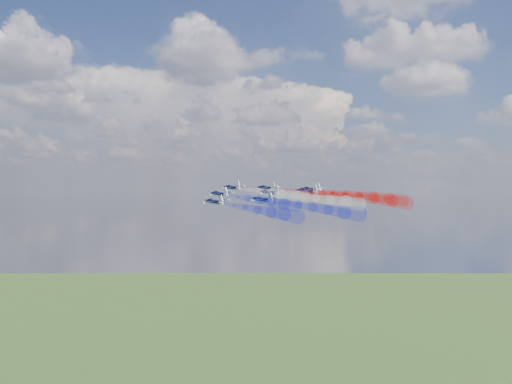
# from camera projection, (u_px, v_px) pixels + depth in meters

# --- Properties ---
(jet_lead) EXTENTS (13.78, 14.17, 4.47)m
(jet_lead) POSITION_uv_depth(u_px,v_px,m) (232.00, 188.00, 191.65)
(jet_lead) COLOR black
(trail_lead) EXTENTS (25.52, 28.46, 6.52)m
(trail_lead) POSITION_uv_depth(u_px,v_px,m) (270.00, 193.00, 173.56)
(trail_lead) COLOR white
(jet_inner_left) EXTENTS (13.78, 14.17, 4.47)m
(jet_inner_left) POSITION_uv_depth(u_px,v_px,m) (220.00, 194.00, 178.32)
(jet_inner_left) COLOR black
(trail_inner_left) EXTENTS (25.52, 28.46, 6.52)m
(trail_inner_left) POSITION_uv_depth(u_px,v_px,m) (259.00, 200.00, 160.23)
(trail_inner_left) COLOR #1927DB
(jet_inner_right) EXTENTS (13.78, 14.17, 4.47)m
(jet_inner_right) POSITION_uv_depth(u_px,v_px,m) (267.00, 188.00, 188.13)
(jet_inner_right) COLOR black
(trail_inner_right) EXTENTS (25.52, 28.46, 6.52)m
(trail_inner_right) POSITION_uv_depth(u_px,v_px,m) (309.00, 193.00, 170.05)
(trail_inner_right) COLOR red
(jet_outer_left) EXTENTS (13.78, 14.17, 4.47)m
(jet_outer_left) POSITION_uv_depth(u_px,v_px,m) (214.00, 202.00, 163.82)
(jet_outer_left) COLOR black
(trail_outer_left) EXTENTS (25.52, 28.46, 6.52)m
(trail_outer_left) POSITION_uv_depth(u_px,v_px,m) (258.00, 210.00, 145.73)
(trail_outer_left) COLOR #1927DB
(jet_center_third) EXTENTS (13.78, 14.17, 4.47)m
(jet_center_third) POSITION_uv_depth(u_px,v_px,m) (270.00, 192.00, 174.00)
(jet_center_third) COLOR black
(trail_center_third) EXTENTS (25.52, 28.46, 6.52)m
(trail_center_third) POSITION_uv_depth(u_px,v_px,m) (316.00, 199.00, 155.91)
(trail_center_third) COLOR white
(jet_outer_right) EXTENTS (13.78, 14.17, 4.47)m
(jet_outer_right) POSITION_uv_depth(u_px,v_px,m) (311.00, 189.00, 183.91)
(jet_outer_right) COLOR black
(trail_outer_right) EXTENTS (25.52, 28.46, 6.52)m
(trail_outer_right) POSITION_uv_depth(u_px,v_px,m) (359.00, 195.00, 165.83)
(trail_outer_right) COLOR red
(jet_rear_left) EXTENTS (13.78, 14.17, 4.47)m
(jet_rear_left) POSITION_uv_depth(u_px,v_px,m) (263.00, 200.00, 161.00)
(jet_rear_left) COLOR black
(trail_rear_left) EXTENTS (25.52, 28.46, 6.52)m
(trail_rear_left) POSITION_uv_depth(u_px,v_px,m) (313.00, 207.00, 142.92)
(trail_rear_left) COLOR #1927DB
(jet_rear_right) EXTENTS (13.78, 14.17, 4.47)m
(jet_rear_right) POSITION_uv_depth(u_px,v_px,m) (307.00, 191.00, 171.44)
(jet_rear_right) COLOR black
(trail_rear_right) EXTENTS (25.52, 28.46, 6.52)m
(trail_rear_right) POSITION_uv_depth(u_px,v_px,m) (359.00, 197.00, 153.35)
(trail_rear_right) COLOR red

